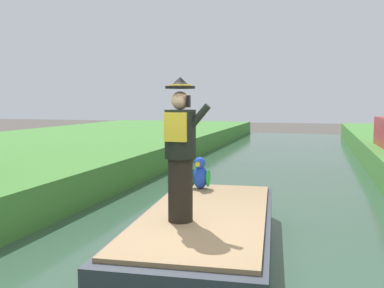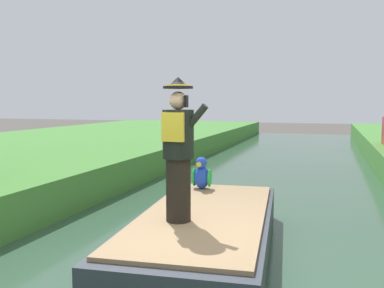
# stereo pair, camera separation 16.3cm
# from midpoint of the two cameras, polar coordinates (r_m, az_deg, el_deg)

# --- Properties ---
(ground_plane) EXTENTS (80.00, 80.00, 0.00)m
(ground_plane) POSITION_cam_midpoint_polar(r_m,az_deg,el_deg) (5.38, -0.19, -18.95)
(ground_plane) COLOR #4C4742
(canal_water) EXTENTS (5.91, 48.00, 0.10)m
(canal_water) POSITION_cam_midpoint_polar(r_m,az_deg,el_deg) (5.36, -0.19, -18.46)
(canal_water) COLOR #33513D
(canal_water) RESTS_ON ground
(boat) EXTENTS (2.20, 4.36, 0.61)m
(boat) POSITION_cam_midpoint_polar(r_m,az_deg,el_deg) (6.02, 2.54, -12.08)
(boat) COLOR #333842
(boat) RESTS_ON canal_water
(person_pirate) EXTENTS (0.61, 0.42, 1.85)m
(person_pirate) POSITION_cam_midpoint_polar(r_m,az_deg,el_deg) (5.32, -0.99, -0.84)
(person_pirate) COLOR black
(person_pirate) RESTS_ON boat
(parrot_plush) EXTENTS (0.36, 0.35, 0.57)m
(parrot_plush) POSITION_cam_midpoint_polar(r_m,az_deg,el_deg) (7.42, 1.97, -4.25)
(parrot_plush) COLOR blue
(parrot_plush) RESTS_ON boat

